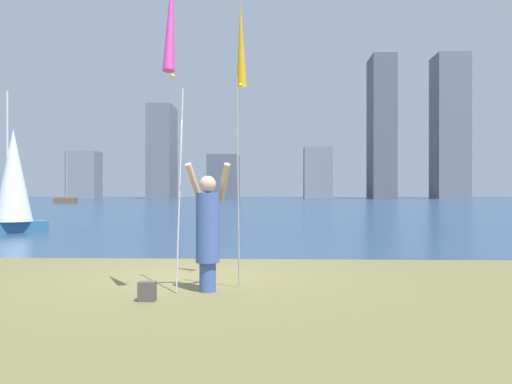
% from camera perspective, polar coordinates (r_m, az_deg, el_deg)
% --- Properties ---
extents(ground, '(120.00, 138.00, 0.12)m').
position_cam_1_polar(ground, '(60.17, 0.85, -1.29)').
color(ground, brown).
extents(person, '(0.68, 0.50, 1.85)m').
position_cam_1_polar(person, '(7.84, -5.08, -3.79)').
color(person, '#3F59A5').
rests_on(person, ground).
extents(kite_flag_left, '(0.16, 1.15, 4.53)m').
position_cam_1_polar(kite_flag_left, '(7.71, -8.89, 16.96)').
color(kite_flag_left, '#B2B2B7').
rests_on(kite_flag_left, ground).
extents(kite_flag_right, '(0.16, 1.11, 4.40)m').
position_cam_1_polar(kite_flag_right, '(8.78, -1.60, 14.58)').
color(kite_flag_right, '#B2B2B7').
rests_on(kite_flag_right, ground).
extents(bag, '(0.22, 0.15, 0.26)m').
position_cam_1_polar(bag, '(7.37, -11.34, -10.16)').
color(bag, '#4C4742').
rests_on(bag, ground).
extents(sailboat_1, '(2.50, 2.18, 4.88)m').
position_cam_1_polar(sailboat_1, '(20.56, -24.15, 1.00)').
color(sailboat_1, '#2D6084').
rests_on(sailboat_1, ground).
extents(sailboat_5, '(2.62, 0.96, 6.07)m').
position_cam_1_polar(sailboat_5, '(66.79, -19.36, -0.78)').
color(sailboat_5, brown).
rests_on(sailboat_5, ground).
extents(skyline_tower_0, '(4.85, 4.93, 8.68)m').
position_cam_1_polar(skyline_tower_0, '(105.39, -17.43, 1.71)').
color(skyline_tower_0, gray).
rests_on(skyline_tower_0, ground).
extents(skyline_tower_1, '(4.34, 7.84, 17.12)m').
position_cam_1_polar(skyline_tower_1, '(102.51, -9.81, 4.12)').
color(skyline_tower_1, slate).
rests_on(skyline_tower_1, ground).
extents(skyline_tower_2, '(5.45, 6.60, 7.96)m').
position_cam_1_polar(skyline_tower_2, '(99.60, -3.42, 1.60)').
color(skyline_tower_2, '#565B66').
rests_on(skyline_tower_2, ground).
extents(skyline_tower_3, '(5.25, 5.30, 9.64)m').
position_cam_1_polar(skyline_tower_3, '(104.43, 6.48, 1.99)').
color(skyline_tower_3, gray).
rests_on(skyline_tower_3, ground).
extents(skyline_tower_4, '(4.16, 7.62, 25.47)m').
position_cam_1_polar(skyline_tower_4, '(101.18, 13.01, 6.54)').
color(skyline_tower_4, '#565B66').
rests_on(skyline_tower_4, ground).
extents(skyline_tower_5, '(5.79, 6.68, 26.29)m').
position_cam_1_polar(skyline_tower_5, '(106.81, 19.63, 6.42)').
color(skyline_tower_5, slate).
rests_on(skyline_tower_5, ground).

